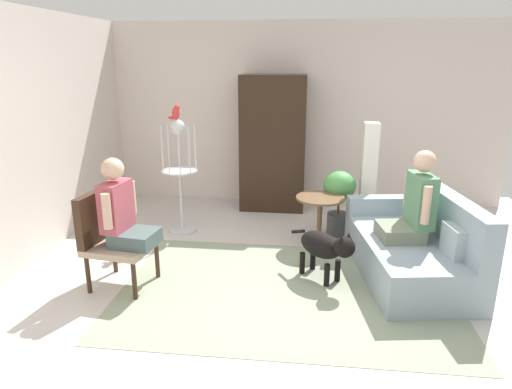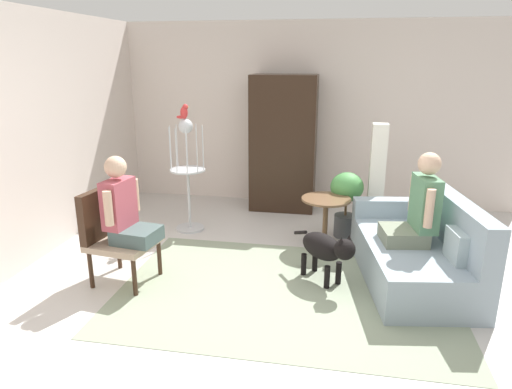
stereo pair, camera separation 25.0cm
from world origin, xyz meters
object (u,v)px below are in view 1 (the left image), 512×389
bird_cage_stand (180,172)px  person_on_couch (414,205)px  column_lamp (368,181)px  person_on_armchair (122,211)px  dog (325,246)px  potted_plant (339,195)px  armchair (109,233)px  couch (414,248)px  round_end_table (320,211)px  parrot (176,112)px  armoire_cabinet (273,143)px

bird_cage_stand → person_on_couch: bearing=-20.0°
column_lamp → person_on_armchair: bearing=-146.1°
dog → column_lamp: column_lamp is taller
dog → bird_cage_stand: bird_cage_stand is taller
potted_plant → dog: bearing=-99.0°
armchair → person_on_armchair: size_ratio=1.12×
couch → person_on_armchair: size_ratio=2.16×
couch → round_end_table: 1.18m
armchair → parrot: 1.78m
round_end_table → potted_plant: bearing=54.6°
person_on_couch → parrot: 2.91m
potted_plant → column_lamp: (0.34, 0.04, 0.19)m
parrot → armchair: bearing=-100.7°
armchair → parrot: size_ratio=5.22×
person_on_couch → potted_plant: bearing=121.4°
dog → parrot: size_ratio=3.50×
person_on_armchair → parrot: 1.67m
armchair → bird_cage_stand: bird_cage_stand is taller
armchair → dog: 2.09m
person_on_armchair → potted_plant: bearing=37.4°
person_on_couch → bird_cage_stand: bearing=160.0°
person_on_armchair → dog: (1.90, 0.34, -0.41)m
armchair → column_lamp: bearing=31.9°
armchair → round_end_table: size_ratio=1.60×
potted_plant → armoire_cabinet: (-0.90, 0.99, 0.45)m
armchair → dog: (2.06, 0.32, -0.17)m
potted_plant → column_lamp: column_lamp is taller
bird_cage_stand → armoire_cabinet: bearing=46.1°
person_on_couch → column_lamp: bearing=105.7°
couch → potted_plant: 1.27m
column_lamp → potted_plant: bearing=-173.5°
dog → parrot: (-1.79, 1.14, 1.15)m
armchair → armoire_cabinet: 2.94m
dog → person_on_armchair: bearing=-169.8°
armoire_cabinet → bird_cage_stand: bearing=-133.9°
person_on_armchair → bird_cage_stand: (0.13, 1.49, 0.01)m
couch → bird_cage_stand: (-2.67, 0.92, 0.48)m
bird_cage_stand → column_lamp: size_ratio=1.01×
column_lamp → dog: bearing=-112.6°
round_end_table → armoire_cabinet: 1.58m
dog → couch: bearing=13.9°
couch → person_on_couch: size_ratio=2.02×
column_lamp → round_end_table: bearing=-147.4°
dog → bird_cage_stand: (-1.77, 1.14, 0.42)m
person_on_couch → dog: size_ratio=1.42×
armchair → round_end_table: bearing=31.7°
person_on_couch → armoire_cabinet: (-1.56, 2.07, 0.20)m
round_end_table → armoire_cabinet: size_ratio=0.30×
couch → person_on_couch: (-0.05, -0.03, 0.46)m
person_on_armchair → round_end_table: person_on_armchair is taller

